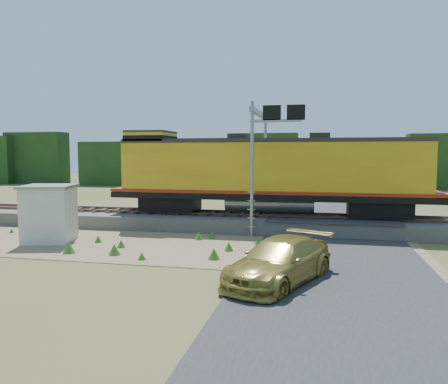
% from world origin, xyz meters
% --- Properties ---
extents(ground, '(140.00, 140.00, 0.00)m').
position_xyz_m(ground, '(0.00, 0.00, 0.00)').
color(ground, '#475123').
rests_on(ground, ground).
extents(ballast, '(70.00, 5.00, 0.80)m').
position_xyz_m(ballast, '(0.00, 6.00, 0.40)').
color(ballast, slate).
rests_on(ballast, ground).
extents(rails, '(70.00, 1.54, 0.16)m').
position_xyz_m(rails, '(0.00, 6.00, 0.88)').
color(rails, brown).
rests_on(rails, ballast).
extents(dirt_shoulder, '(26.00, 8.00, 0.03)m').
position_xyz_m(dirt_shoulder, '(-2.00, 0.50, 0.01)').
color(dirt_shoulder, '#8C7754').
rests_on(dirt_shoulder, ground).
extents(road, '(7.00, 66.00, 0.86)m').
position_xyz_m(road, '(7.00, 0.74, 0.09)').
color(road, '#38383A').
rests_on(road, ground).
extents(tree_line_north, '(130.00, 3.00, 6.50)m').
position_xyz_m(tree_line_north, '(0.00, 38.00, 3.07)').
color(tree_line_north, '#193814').
rests_on(tree_line_north, ground).
extents(weed_clumps, '(15.00, 6.20, 0.56)m').
position_xyz_m(weed_clumps, '(-3.50, 0.10, 0.00)').
color(weed_clumps, '#366D1F').
rests_on(weed_clumps, ground).
extents(locomotive, '(18.67, 2.85, 4.82)m').
position_xyz_m(locomotive, '(3.17, 6.00, 3.34)').
color(locomotive, black).
rests_on(locomotive, rails).
extents(shed, '(2.95, 2.95, 2.85)m').
position_xyz_m(shed, '(-6.86, -0.05, 1.44)').
color(shed, silver).
rests_on(shed, ground).
extents(signal_gantry, '(2.81, 6.20, 7.09)m').
position_xyz_m(signal_gantry, '(3.19, 5.33, 5.31)').
color(signal_gantry, gray).
rests_on(signal_gantry, ground).
extents(car, '(3.94, 5.61, 1.51)m').
position_xyz_m(car, '(5.00, -4.62, 0.75)').
color(car, '#A6933D').
rests_on(car, ground).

